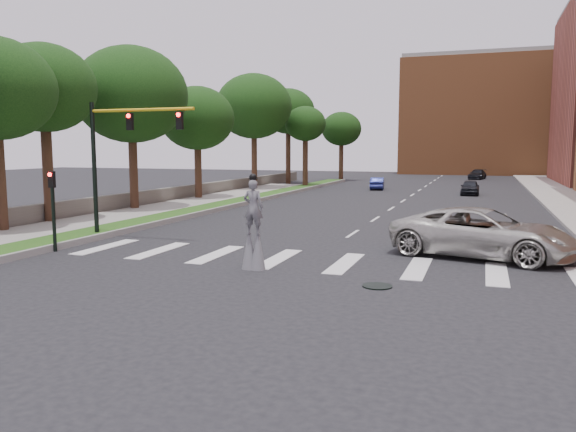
{
  "coord_description": "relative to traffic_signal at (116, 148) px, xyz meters",
  "views": [
    {
      "loc": [
        5.88,
        -18.43,
        4.15
      ],
      "look_at": [
        -0.73,
        0.55,
        1.7
      ],
      "focal_mm": 35.0,
      "sensor_mm": 36.0,
      "label": 1
    }
  ],
  "objects": [
    {
      "name": "sidewalk_left",
      "position": [
        -4.72,
        7.0,
        -4.06
      ],
      "size": [
        4.0,
        60.0,
        0.18
      ],
      "primitive_type": "cube",
      "color": "gray",
      "rests_on": "ground"
    },
    {
      "name": "traffic_signal",
      "position": [
        0.0,
        0.0,
        0.0
      ],
      "size": [
        5.3,
        0.23,
        6.2
      ],
      "color": "black",
      "rests_on": "ground"
    },
    {
      "name": "suv_crossing",
      "position": [
        15.73,
        0.89,
        -3.21
      ],
      "size": [
        7.33,
        4.7,
        1.88
      ],
      "primitive_type": "imported",
      "rotation": [
        0.0,
        0.0,
        1.32
      ],
      "color": "beige",
      "rests_on": "ground"
    },
    {
      "name": "tree_5",
      "position": [
        -5.82,
        40.32,
        4.13
      ],
      "size": [
        6.1,
        6.1,
        10.92
      ],
      "color": "#382216",
      "rests_on": "ground"
    },
    {
      "name": "tree_3",
      "position": [
        -5.99,
        18.79,
        2.3
      ],
      "size": [
        5.91,
        5.91,
        9.0
      ],
      "color": "#382216",
      "rests_on": "ground"
    },
    {
      "name": "car_far",
      "position": [
        14.9,
        57.21,
        -3.51
      ],
      "size": [
        2.56,
        4.68,
        1.29
      ],
      "primitive_type": "imported",
      "rotation": [
        0.0,
        0.0,
        -0.18
      ],
      "color": "black",
      "rests_on": "ground"
    },
    {
      "name": "tree_1",
      "position": [
        -6.71,
        3.11,
        3.13
      ],
      "size": [
        5.55,
        5.55,
        9.69
      ],
      "color": "#382216",
      "rests_on": "ground"
    },
    {
      "name": "tree_7",
      "position": [
        -1.43,
        48.11,
        2.32
      ],
      "size": [
        4.99,
        4.99,
        8.65
      ],
      "color": "#382216",
      "rests_on": "ground"
    },
    {
      "name": "tree_6",
      "position": [
        -2.04,
        34.91,
        2.39
      ],
      "size": [
        4.26,
        4.26,
        8.45
      ],
      "color": "#382216",
      "rests_on": "ground"
    },
    {
      "name": "tree_4",
      "position": [
        -5.92,
        30.34,
        4.04
      ],
      "size": [
        7.47,
        7.47,
        11.39
      ],
      "color": "#382216",
      "rests_on": "ground"
    },
    {
      "name": "stilt_performer",
      "position": [
        8.32,
        -3.95,
        -2.79
      ],
      "size": [
        0.84,
        0.53,
        3.29
      ],
      "rotation": [
        0.0,
        0.0,
        3.19
      ],
      "color": "#382216",
      "rests_on": "ground"
    },
    {
      "name": "stone_wall",
      "position": [
        -7.22,
        19.0,
        -3.6
      ],
      "size": [
        0.5,
        56.0,
        1.1
      ],
      "primitive_type": "cube",
      "color": "#5E5950",
      "rests_on": "ground"
    },
    {
      "name": "median_curb",
      "position": [
        -0.67,
        17.0,
        -4.01
      ],
      "size": [
        0.2,
        60.0,
        0.28
      ],
      "primitive_type": "cube",
      "color": "gray",
      "rests_on": "ground"
    },
    {
      "name": "secondary_signal",
      "position": [
        -0.52,
        -3.5,
        -2.2
      ],
      "size": [
        0.25,
        0.21,
        3.23
      ],
      "color": "black",
      "rests_on": "ground"
    },
    {
      "name": "building_backdrop",
      "position": [
        15.78,
        75.0,
        4.85
      ],
      "size": [
        26.0,
        14.0,
        18.0
      ],
      "primitive_type": "cube",
      "color": "#AB6335",
      "rests_on": "ground"
    },
    {
      "name": "tree_2",
      "position": [
        -6.24,
        10.33,
        3.42
      ],
      "size": [
        7.36,
        7.36,
        10.72
      ],
      "color": "#382216",
      "rests_on": "ground"
    },
    {
      "name": "car_near",
      "position": [
        14.59,
        30.85,
        -3.49
      ],
      "size": [
        1.56,
        3.88,
        1.32
      ],
      "primitive_type": "imported",
      "rotation": [
        0.0,
        0.0,
        -0.0
      ],
      "color": "black",
      "rests_on": "ground"
    },
    {
      "name": "ground_plane",
      "position": [
        9.78,
        -3.0,
        -4.15
      ],
      "size": [
        160.0,
        160.0,
        0.0
      ],
      "primitive_type": "plane",
      "color": "black",
      "rests_on": "ground"
    },
    {
      "name": "grass_median",
      "position": [
        -1.72,
        17.0,
        -4.03
      ],
      "size": [
        2.0,
        60.0,
        0.25
      ],
      "primitive_type": "cube",
      "color": "#224C15",
      "rests_on": "ground"
    },
    {
      "name": "car_mid",
      "position": [
        5.64,
        34.55,
        -3.54
      ],
      "size": [
        1.76,
        3.83,
        1.22
      ],
      "primitive_type": "imported",
      "rotation": [
        0.0,
        0.0,
        3.27
      ],
      "color": "navy",
      "rests_on": "ground"
    },
    {
      "name": "manhole",
      "position": [
        12.78,
        -5.0,
        -4.13
      ],
      "size": [
        0.9,
        0.9,
        0.04
      ],
      "primitive_type": "cylinder",
      "color": "black",
      "rests_on": "ground"
    }
  ]
}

